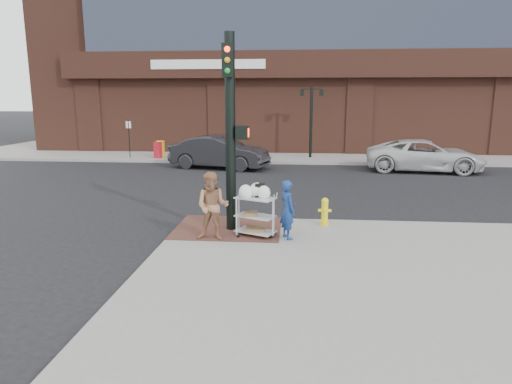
# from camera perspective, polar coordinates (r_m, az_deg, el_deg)

# --- Properties ---
(ground) EXTENTS (220.00, 220.00, 0.00)m
(ground) POSITION_cam_1_polar(r_m,az_deg,el_deg) (11.39, -1.14, -6.55)
(ground) COLOR black
(ground) RESTS_ON ground
(sidewalk_far) EXTENTS (65.00, 36.00, 0.15)m
(sidewalk_far) POSITION_cam_1_polar(r_m,az_deg,el_deg) (44.37, 19.97, 6.48)
(sidewalk_far) COLOR gray
(sidewalk_far) RESTS_ON ground
(brick_curb_ramp) EXTENTS (2.80, 2.40, 0.01)m
(brick_curb_ramp) POSITION_cam_1_polar(r_m,az_deg,el_deg) (12.27, -3.48, -4.46)
(brick_curb_ramp) COLOR #523026
(brick_curb_ramp) RESTS_ON sidewalk_near
(lamp_post) EXTENTS (1.32, 0.22, 4.00)m
(lamp_post) POSITION_cam_1_polar(r_m,az_deg,el_deg) (26.78, 6.92, 9.58)
(lamp_post) COLOR black
(lamp_post) RESTS_ON sidewalk_far
(parking_sign) EXTENTS (0.05, 0.05, 2.20)m
(parking_sign) POSITION_cam_1_polar(r_m,az_deg,el_deg) (27.61, -15.57, 6.45)
(parking_sign) COLOR black
(parking_sign) RESTS_ON sidewalk_far
(traffic_signal_pole) EXTENTS (0.61, 0.51, 5.00)m
(traffic_signal_pole) POSITION_cam_1_polar(r_m,az_deg,el_deg) (11.67, -3.14, 8.07)
(traffic_signal_pole) COLOR black
(traffic_signal_pole) RESTS_ON sidewalk_near
(woman_blue) EXTENTS (0.56, 0.64, 1.47)m
(woman_blue) POSITION_cam_1_polar(r_m,az_deg,el_deg) (11.19, 3.97, -2.20)
(woman_blue) COLOR navy
(woman_blue) RESTS_ON sidewalk_near
(pedestrian_tan) EXTENTS (0.84, 0.67, 1.68)m
(pedestrian_tan) POSITION_cam_1_polar(r_m,az_deg,el_deg) (11.08, -5.45, -1.79)
(pedestrian_tan) COLOR #9D6A4A
(pedestrian_tan) RESTS_ON sidewalk_near
(sedan_dark) EXTENTS (5.31, 2.86, 1.66)m
(sedan_dark) POSITION_cam_1_polar(r_m,az_deg,el_deg) (23.49, -4.60, 4.97)
(sedan_dark) COLOR black
(sedan_dark) RESTS_ON ground
(minivan_white) EXTENTS (5.88, 3.27, 1.56)m
(minivan_white) POSITION_cam_1_polar(r_m,az_deg,el_deg) (24.00, 20.33, 4.29)
(minivan_white) COLOR silver
(minivan_white) RESTS_ON ground
(utility_cart) EXTENTS (1.10, 0.88, 1.34)m
(utility_cart) POSITION_cam_1_polar(r_m,az_deg,el_deg) (11.41, -0.06, -2.56)
(utility_cart) COLOR #B2B2B8
(utility_cart) RESTS_ON sidewalk_near
(fire_hydrant) EXTENTS (0.36, 0.25, 0.76)m
(fire_hydrant) POSITION_cam_1_polar(r_m,az_deg,el_deg) (12.57, 8.58, -2.37)
(fire_hydrant) COLOR yellow
(fire_hydrant) RESTS_ON sidewalk_near
(newsbox_red) EXTENTS (0.47, 0.44, 0.93)m
(newsbox_red) POSITION_cam_1_polar(r_m,az_deg,el_deg) (27.00, -12.14, 5.16)
(newsbox_red) COLOR #AA1320
(newsbox_red) RESTS_ON sidewalk_far
(newsbox_yellow) EXTENTS (0.44, 0.40, 0.98)m
(newsbox_yellow) POSITION_cam_1_polar(r_m,az_deg,el_deg) (27.21, -11.83, 5.27)
(newsbox_yellow) COLOR gold
(newsbox_yellow) RESTS_ON sidewalk_far
(newsbox_blue) EXTENTS (0.46, 0.42, 1.02)m
(newsbox_blue) POSITION_cam_1_polar(r_m,az_deg,el_deg) (27.02, -7.02, 5.43)
(newsbox_blue) COLOR #172197
(newsbox_blue) RESTS_ON sidewalk_far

